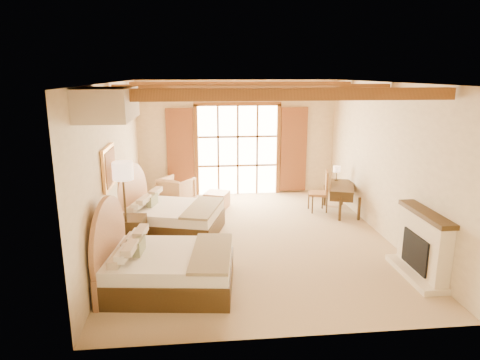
{
  "coord_description": "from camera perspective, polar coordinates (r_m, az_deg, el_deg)",
  "views": [
    {
      "loc": [
        -1.15,
        -8.36,
        3.38
      ],
      "look_at": [
        -0.27,
        0.2,
        1.22
      ],
      "focal_mm": 32.0,
      "sensor_mm": 36.0,
      "label": 1
    }
  ],
  "objects": [
    {
      "name": "french_doors",
      "position": [
        12.05,
        -0.31,
        3.91
      ],
      "size": [
        3.95,
        0.08,
        2.6
      ],
      "color": "white",
      "rests_on": "ground"
    },
    {
      "name": "ottoman",
      "position": [
        11.03,
        -3.11,
        -2.66
      ],
      "size": [
        0.73,
        0.73,
        0.41
      ],
      "primitive_type": "cube",
      "rotation": [
        0.0,
        0.0,
        -0.38
      ],
      "color": "tan",
      "rests_on": "floor"
    },
    {
      "name": "wall_back",
      "position": [
        12.05,
        -0.33,
        5.6
      ],
      "size": [
        5.5,
        0.0,
        5.5
      ],
      "primitive_type": "plane",
      "rotation": [
        1.57,
        0.0,
        0.0
      ],
      "color": "beige",
      "rests_on": "ground"
    },
    {
      "name": "desk_lamp",
      "position": [
        11.2,
        12.79,
        1.36
      ],
      "size": [
        0.18,
        0.18,
        0.37
      ],
      "color": "#372A18",
      "rests_on": "desk"
    },
    {
      "name": "wall_left",
      "position": [
        8.7,
        -16.36,
        1.71
      ],
      "size": [
        0.0,
        7.0,
        7.0
      ],
      "primitive_type": "plane",
      "rotation": [
        1.57,
        0.0,
        1.57
      ],
      "color": "beige",
      "rests_on": "ground"
    },
    {
      "name": "floor",
      "position": [
        9.09,
        1.82,
        -7.73
      ],
      "size": [
        7.0,
        7.0,
        0.0
      ],
      "primitive_type": "plane",
      "color": "tan",
      "rests_on": "ground"
    },
    {
      "name": "floor_lamp",
      "position": [
        8.09,
        -15.34,
        0.42
      ],
      "size": [
        0.38,
        0.38,
        1.81
      ],
      "color": "#372A18",
      "rests_on": "floor"
    },
    {
      "name": "bed_near",
      "position": [
        7.07,
        -10.64,
        -11.1
      ],
      "size": [
        2.18,
        1.74,
        1.32
      ],
      "rotation": [
        0.0,
        0.0,
        -0.12
      ],
      "color": "#412D13",
      "rests_on": "floor"
    },
    {
      "name": "wall_right",
      "position": [
        9.4,
        18.78,
        2.42
      ],
      "size": [
        0.0,
        7.0,
        7.0
      ],
      "primitive_type": "plane",
      "rotation": [
        1.57,
        0.0,
        -1.57
      ],
      "color": "beige",
      "rests_on": "ground"
    },
    {
      "name": "bed_far",
      "position": [
        9.38,
        -9.81,
        -4.69
      ],
      "size": [
        2.36,
        1.98,
        1.3
      ],
      "rotation": [
        0.0,
        0.0,
        -0.28
      ],
      "color": "#412D13",
      "rests_on": "floor"
    },
    {
      "name": "desk",
      "position": [
        10.88,
        13.34,
        -2.33
      ],
      "size": [
        0.95,
        1.41,
        0.7
      ],
      "rotation": [
        0.0,
        0.0,
        -0.33
      ],
      "color": "#412D13",
      "rests_on": "floor"
    },
    {
      "name": "painting",
      "position": [
        7.94,
        -17.04,
        1.62
      ],
      "size": [
        0.06,
        0.95,
        0.75
      ],
      "color": "#EFAB5A",
      "rests_on": "wall_left"
    },
    {
      "name": "fireplace",
      "position": [
        7.92,
        23.1,
        -8.33
      ],
      "size": [
        0.46,
        1.4,
        1.16
      ],
      "color": "beige",
      "rests_on": "ground"
    },
    {
      "name": "nightstand",
      "position": [
        8.65,
        -14.41,
        -6.99
      ],
      "size": [
        0.61,
        0.61,
        0.67
      ],
      "primitive_type": "cube",
      "rotation": [
        0.0,
        0.0,
        -0.1
      ],
      "color": "#412D13",
      "rests_on": "floor"
    },
    {
      "name": "ceiling_beams",
      "position": [
        8.45,
        1.99,
        12.05
      ],
      "size": [
        5.39,
        4.6,
        0.18
      ],
      "primitive_type": null,
      "color": "brown",
      "rests_on": "ceiling"
    },
    {
      "name": "canopy_valance",
      "position": [
        6.5,
        -17.22,
        9.69
      ],
      "size": [
        0.7,
        1.4,
        0.45
      ],
      "primitive_type": "cube",
      "color": "beige",
      "rests_on": "ceiling"
    },
    {
      "name": "armchair",
      "position": [
        11.4,
        -8.49,
        -1.43
      ],
      "size": [
        1.08,
        1.09,
        0.72
      ],
      "primitive_type": "imported",
      "rotation": [
        0.0,
        0.0,
        -3.72
      ],
      "color": "tan",
      "rests_on": "floor"
    },
    {
      "name": "desk_chair",
      "position": [
        10.89,
        10.46,
        -2.46
      ],
      "size": [
        0.56,
        0.55,
        1.03
      ],
      "rotation": [
        0.0,
        0.0,
        -0.25
      ],
      "color": "#96603C",
      "rests_on": "floor"
    },
    {
      "name": "ceiling",
      "position": [
        8.44,
        2.0,
        12.87
      ],
      "size": [
        7.0,
        7.0,
        0.0
      ],
      "primitive_type": "plane",
      "rotation": [
        3.14,
        0.0,
        0.0
      ],
      "color": "#B37733",
      "rests_on": "ground"
    }
  ]
}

